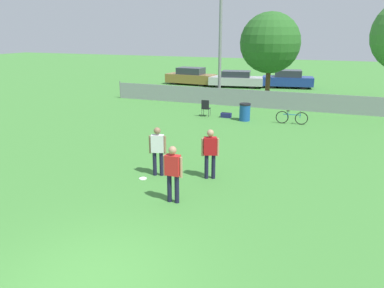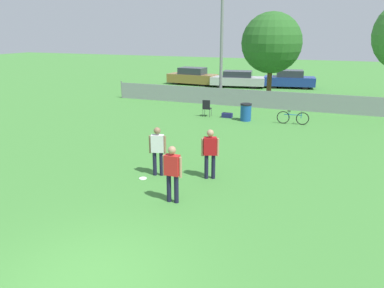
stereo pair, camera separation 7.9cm
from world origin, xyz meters
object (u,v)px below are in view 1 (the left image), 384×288
parked_car_blue (288,79)px  folding_chair_sideline (206,107)px  bicycle_sideline (292,118)px  gear_bag_sideline (226,115)px  player_receiver_white (158,148)px  trash_bin (245,112)px  light_pole (221,22)px  parked_car_tan (191,77)px  player_defender_red (173,170)px  parked_car_silver (236,79)px  tree_near_pole (270,43)px  player_thrower_red (210,150)px  frisbee_disc (143,178)px

parked_car_blue → folding_chair_sideline: bearing=-111.3°
bicycle_sideline → gear_bag_sideline: 3.61m
player_receiver_white → parked_car_blue: player_receiver_white is taller
trash_bin → folding_chair_sideline: bearing=175.7°
light_pole → gear_bag_sideline: 6.89m
gear_bag_sideline → parked_car_tan: 13.37m
player_defender_red → parked_car_silver: size_ratio=0.35×
light_pole → parked_car_tan: (-4.88, 7.27, -4.49)m
tree_near_pole → bicycle_sideline: 7.47m
tree_near_pole → trash_bin: bearing=-90.6°
player_thrower_red → folding_chair_sideline: size_ratio=1.74×
light_pole → bicycle_sideline: size_ratio=5.46×
frisbee_disc → parked_car_tan: (-6.58, 21.27, 0.69)m
parked_car_tan → tree_near_pole: bearing=-32.5°
player_thrower_red → gear_bag_sideline: 9.09m
frisbee_disc → parked_car_tan: size_ratio=0.06×
parked_car_tan → parked_car_blue: size_ratio=1.02×
player_defender_red → trash_bin: size_ratio=1.78×
frisbee_disc → tree_near_pole: bearing=85.4°
player_thrower_red → parked_car_tan: (-8.61, 20.43, -0.26)m
parked_car_tan → trash_bin: bearing=-53.5°
tree_near_pole → player_thrower_red: bearing=-87.0°
light_pole → player_thrower_red: (3.74, -13.16, -4.23)m
frisbee_disc → gear_bag_sideline: gear_bag_sideline is taller
parked_car_blue → player_thrower_red: bearing=-98.2°
tree_near_pole → parked_car_tan: tree_near_pole is taller
player_thrower_red → player_receiver_white: bearing=171.2°
player_receiver_white → folding_chair_sideline: 9.12m
parked_car_silver → parked_car_blue: size_ratio=1.09×
trash_bin → light_pole: bearing=121.6°
frisbee_disc → parked_car_blue: size_ratio=0.06×
trash_bin → gear_bag_sideline: trash_bin is taller
parked_car_silver → player_receiver_white: bearing=-91.3°
trash_bin → parked_car_blue: 13.11m
parked_car_silver → player_defender_red: bearing=-88.6°
tree_near_pole → parked_car_tan: 10.18m
gear_bag_sideline → parked_car_silver: parked_car_silver is taller
folding_chair_sideline → light_pole: bearing=-86.3°
player_thrower_red → gear_bag_sideline: size_ratio=2.94×
tree_near_pole → gear_bag_sideline: tree_near_pole is taller
player_defender_red → folding_chair_sideline: (-2.73, 10.69, -0.43)m
player_receiver_white → parked_car_blue: size_ratio=0.38×
frisbee_disc → bicycle_sideline: bicycle_sideline is taller
player_defender_red → player_thrower_red: bearing=78.2°
player_defender_red → parked_car_tan: size_ratio=0.38×
parked_car_silver → parked_car_blue: parked_car_blue is taller
folding_chair_sideline → trash_bin: 2.29m
folding_chair_sideline → parked_car_silver: (-1.31, 11.70, 0.13)m
player_receiver_white → parked_car_tan: size_ratio=0.38×
frisbee_disc → trash_bin: (1.18, 9.31, 0.46)m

